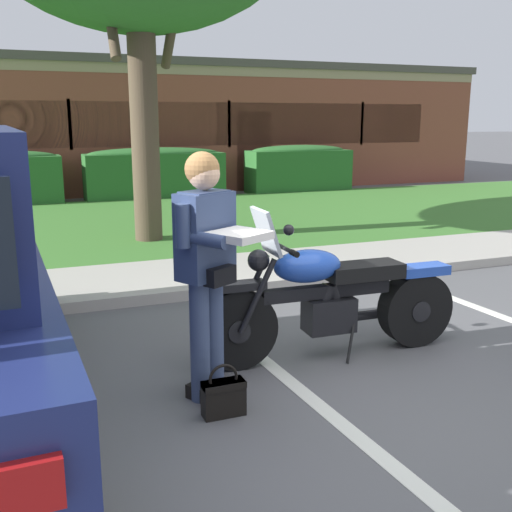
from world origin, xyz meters
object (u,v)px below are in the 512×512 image
object	(u,v)px
handbag	(224,395)
hedge_center_right	(155,172)
motorcycle	(340,298)
brick_building	(56,125)
hedge_right	(299,167)
rider_person	(208,257)

from	to	relation	value
handbag	hedge_center_right	distance (m)	11.25
hedge_center_right	motorcycle	bearing A→B (deg)	-94.16
brick_building	hedge_right	bearing A→B (deg)	-45.05
rider_person	hedge_center_right	size ratio (longest dim) A/B	0.51
hedge_right	handbag	bearing A→B (deg)	-117.76
motorcycle	handbag	xyz separation A→B (m)	(-1.22, -0.65, -0.34)
rider_person	handbag	distance (m)	0.91
hedge_right	brick_building	distance (m)	8.11
rider_person	hedge_right	world-z (taller)	rider_person
hedge_right	brick_building	world-z (taller)	brick_building
handbag	hedge_right	bearing A→B (deg)	62.24
rider_person	hedge_center_right	xyz separation A→B (m)	(1.98, 10.77, -0.36)
motorcycle	hedge_right	world-z (taller)	motorcycle
handbag	hedge_center_right	bearing A→B (deg)	79.85
motorcycle	rider_person	world-z (taller)	rider_person
motorcycle	handbag	distance (m)	1.43
handbag	motorcycle	bearing A→B (deg)	28.07
hedge_right	brick_building	xyz separation A→B (m)	(-5.68, 5.69, 1.07)
hedge_center_right	brick_building	distance (m)	6.07
motorcycle	hedge_center_right	xyz separation A→B (m)	(0.76, 10.41, 0.16)
rider_person	brick_building	world-z (taller)	brick_building
hedge_center_right	hedge_right	world-z (taller)	same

